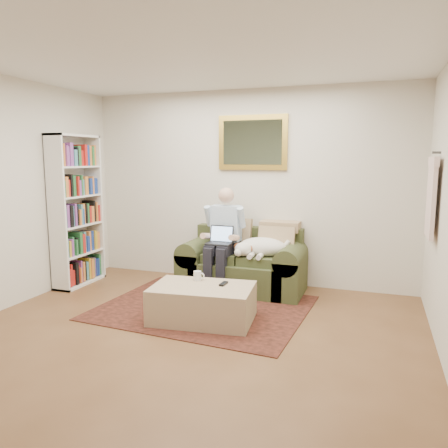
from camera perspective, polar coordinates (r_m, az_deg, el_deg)
The scene contains 12 objects.
room_shell at distance 3.95m, azimuth -5.87°, elevation 2.81°, with size 4.51×5.00×2.61m.
rug at distance 5.08m, azimuth -2.68°, elevation -10.84°, with size 2.27×1.82×0.01m, color black.
sofa at distance 5.68m, azimuth 2.47°, elevation -5.93°, with size 1.57×0.80×0.94m.
seated_man at distance 5.53m, azimuth -0.28°, elevation -2.17°, with size 0.52×0.74×1.32m, color #8CB1D8, non-canonical shape.
laptop at distance 5.47m, azimuth -0.49°, elevation -1.95°, with size 0.31×0.24×0.22m.
sleeping_dog at distance 5.46m, azimuth 5.09°, elevation -3.00°, with size 0.65×0.41×0.24m, color white, non-canonical shape.
ottoman at distance 4.64m, azimuth -2.81°, elevation -10.33°, with size 1.04×0.66×0.38m, color tan.
coffee_mug at distance 4.79m, azimuth -3.48°, elevation -6.75°, with size 0.08×0.08×0.10m, color white.
tv_remote at distance 4.63m, azimuth -0.06°, elevation -7.80°, with size 0.05×0.15×0.02m, color black.
bookshelf at distance 6.14m, azimuth -18.72°, elevation 1.65°, with size 0.28×0.80×2.00m, color white, non-canonical shape.
wall_mirror at distance 5.89m, azimuth 3.74°, elevation 10.57°, with size 0.94×0.04×0.72m.
hanging_shirt at distance 4.84m, azimuth 25.48°, elevation 3.68°, with size 0.06×0.52×0.90m, color beige, non-canonical shape.
Camera 1 is at (1.68, -3.20, 1.69)m, focal length 35.00 mm.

